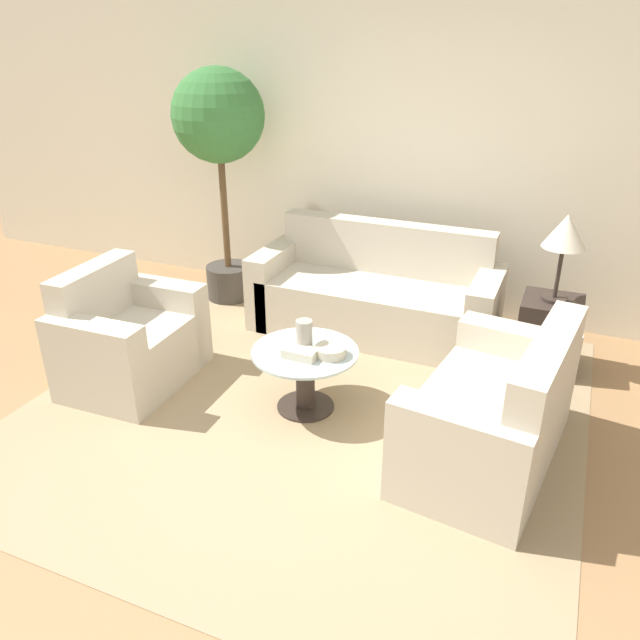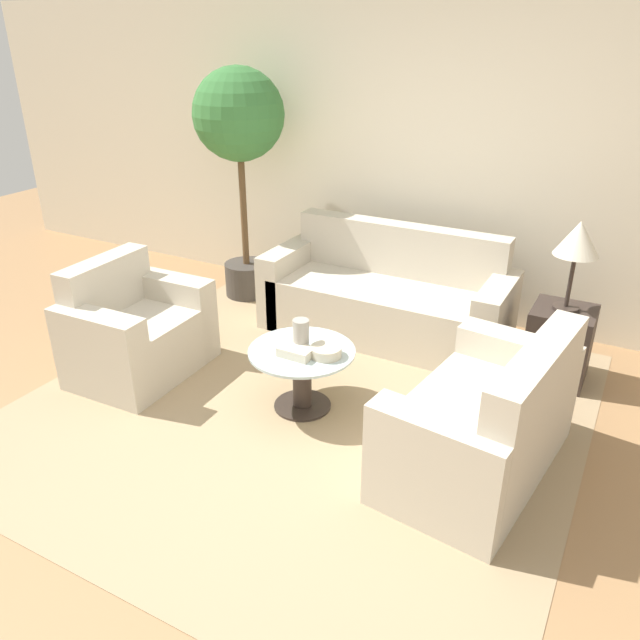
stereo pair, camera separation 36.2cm
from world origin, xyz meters
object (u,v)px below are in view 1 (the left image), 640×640
object	(u,v)px
loveseat	(499,419)
bowl	(331,351)
coffee_table	(305,371)
vase	(304,336)
potted_plant	(219,134)
book_stack	(301,353)
table_lamp	(565,234)
sofa_main	(376,297)
armchair	(126,342)

from	to	relation	value
loveseat	bowl	xyz separation A→B (m)	(-1.09, 0.09, 0.17)
coffee_table	vase	world-z (taller)	vase
coffee_table	potted_plant	xyz separation A→B (m)	(-1.45, 1.46, 1.23)
coffee_table	book_stack	world-z (taller)	book_stack
vase	bowl	distance (m)	0.20
table_lamp	potted_plant	distance (m)	2.93
sofa_main	coffee_table	bearing A→B (deg)	-92.04
coffee_table	loveseat	bearing A→B (deg)	-3.99
coffee_table	vase	distance (m)	0.26
loveseat	potted_plant	xyz separation A→B (m)	(-2.71, 1.55, 1.21)
sofa_main	vase	xyz separation A→B (m)	(-0.05, -1.34, 0.25)
book_stack	potted_plant	bearing A→B (deg)	133.93
table_lamp	bowl	world-z (taller)	table_lamp
armchair	bowl	xyz separation A→B (m)	(1.52, 0.15, 0.17)
sofa_main	loveseat	distance (m)	1.88
sofa_main	coffee_table	xyz separation A→B (m)	(-0.05, -1.34, -0.02)
armchair	sofa_main	bearing A→B (deg)	-44.73
potted_plant	book_stack	world-z (taller)	potted_plant
bowl	potted_plant	bearing A→B (deg)	138.16
armchair	table_lamp	xyz separation A→B (m)	(2.77, 1.38, 0.75)
table_lamp	loveseat	bearing A→B (deg)	-97.12
coffee_table	bowl	distance (m)	0.26
coffee_table	book_stack	size ratio (longest dim) A/B	3.21
sofa_main	loveseat	world-z (taller)	sofa_main
sofa_main	vase	world-z (taller)	sofa_main
bowl	sofa_main	bearing A→B (deg)	95.61
armchair	vase	xyz separation A→B (m)	(1.34, 0.15, 0.25)
bowl	armchair	bearing A→B (deg)	-174.32
potted_plant	armchair	bearing A→B (deg)	-86.14
potted_plant	book_stack	distance (m)	2.37
sofa_main	vase	distance (m)	1.36
coffee_table	potted_plant	bearing A→B (deg)	134.82
bowl	book_stack	bearing A→B (deg)	-151.30
table_lamp	potted_plant	world-z (taller)	potted_plant
bowl	table_lamp	bearing A→B (deg)	44.48
vase	book_stack	distance (m)	0.12
bowl	vase	bearing A→B (deg)	-179.68
coffee_table	armchair	bearing A→B (deg)	-173.61
sofa_main	armchair	bearing A→B (deg)	-133.01
armchair	table_lamp	distance (m)	3.18
vase	loveseat	bearing A→B (deg)	-3.98
potted_plant	book_stack	bearing A→B (deg)	-46.70
sofa_main	bowl	distance (m)	1.35
armchair	book_stack	world-z (taller)	armchair
armchair	loveseat	xyz separation A→B (m)	(2.61, 0.06, -0.00)
vase	bowl	bearing A→B (deg)	0.32
armchair	potted_plant	size ratio (longest dim) A/B	0.48
sofa_main	coffee_table	distance (m)	1.34
sofa_main	armchair	distance (m)	2.03
coffee_table	vase	size ratio (longest dim) A/B	3.29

